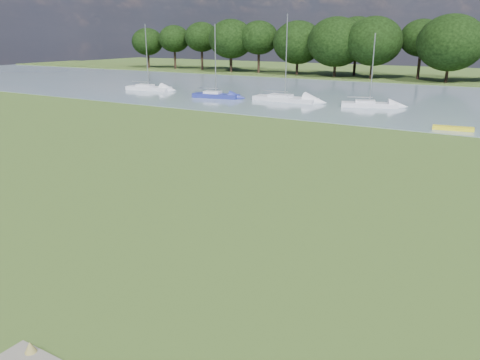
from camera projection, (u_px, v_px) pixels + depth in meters
The scene contains 9 objects.
ground at pixel (293, 211), 21.40m from camera, with size 220.00×220.00×0.00m, color brown.
river at pixel (440, 102), 55.88m from camera, with size 220.00×40.00×0.10m, color gray.
far_bank at pixel (467, 82), 80.51m from camera, with size 220.00×20.00×0.40m, color #4C6626.
kayak at pixel (453, 128), 39.23m from camera, with size 3.23×0.75×0.32m, color yellow.
tree_line at pixel (410, 39), 79.73m from camera, with size 125.14×9.77×11.83m.
sailboat_0 at pixel (148, 87), 67.46m from camera, with size 6.91×2.86×9.09m.
sailboat_1 at pixel (215, 94), 59.15m from camera, with size 6.16×2.64×8.93m.
sailboat_5 at pixel (284, 97), 56.30m from camera, with size 7.86×2.26×9.93m.
sailboat_6 at pixel (369, 103), 51.72m from camera, with size 6.32×3.48×7.85m.
Camera 1 is at (8.10, -18.46, 7.74)m, focal length 35.00 mm.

